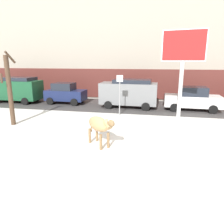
{
  "coord_description": "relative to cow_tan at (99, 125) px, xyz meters",
  "views": [
    {
      "loc": [
        1.91,
        -8.55,
        3.8
      ],
      "look_at": [
        -0.22,
        2.11,
        1.1
      ],
      "focal_mm": 33.36,
      "sensor_mm": 36.0,
      "label": 1
    }
  ],
  "objects": [
    {
      "name": "street_sign",
      "position": [
        -0.0,
        5.63,
        0.68
      ],
      "size": [
        0.44,
        0.08,
        2.82
      ],
      "color": "gray",
      "rests_on": "ground"
    },
    {
      "name": "building_facade",
      "position": [
        0.39,
        14.58,
        5.49
      ],
      "size": [
        44.0,
        6.1,
        13.0
      ],
      "color": "#A39989",
      "rests_on": "ground"
    },
    {
      "name": "car_grey_van",
      "position": [
        0.33,
        8.29,
        0.25
      ],
      "size": [
        4.64,
        2.21,
        2.32
      ],
      "color": "slate",
      "rests_on": "ground"
    },
    {
      "name": "billboard",
      "position": [
        3.93,
        4.7,
        3.32
      ],
      "size": [
        2.51,
        0.66,
        5.56
      ],
      "color": "silver",
      "rests_on": "ground"
    },
    {
      "name": "car_navy_hatchback",
      "position": [
        -5.46,
        8.79,
        -0.07
      ],
      "size": [
        3.54,
        1.99,
        1.86
      ],
      "color": "#19234C",
      "rests_on": "ground"
    },
    {
      "name": "road_strip",
      "position": [
        0.39,
        8.79,
        -0.99
      ],
      "size": [
        60.0,
        5.6,
        0.01
      ],
      "primitive_type": "cube",
      "color": "#423F3F",
      "rests_on": "ground"
    },
    {
      "name": "bare_tree_right_lot",
      "position": [
        -5.98,
        2.11,
        1.16
      ],
      "size": [
        0.97,
        0.87,
        4.31
      ],
      "color": "#4C3828",
      "rests_on": "ground"
    },
    {
      "name": "pedestrian_near_billboard",
      "position": [
        2.24,
        12.11,
        -0.11
      ],
      "size": [
        0.36,
        0.24,
        1.73
      ],
      "color": "#282833",
      "rests_on": "ground"
    },
    {
      "name": "car_darkgreen_van",
      "position": [
        -10.15,
        8.45,
        0.25
      ],
      "size": [
        4.64,
        2.21,
        2.32
      ],
      "color": "#194C2D",
      "rests_on": "ground"
    },
    {
      "name": "car_white_sedan",
      "position": [
        5.31,
        8.25,
        -0.09
      ],
      "size": [
        4.24,
        2.06,
        1.84
      ],
      "color": "white",
      "rests_on": "ground"
    },
    {
      "name": "pedestrian_by_cars",
      "position": [
        6.46,
        12.11,
        -0.11
      ],
      "size": [
        0.36,
        0.24,
        1.73
      ],
      "color": "#282833",
      "rests_on": "ground"
    },
    {
      "name": "cow_tan",
      "position": [
        0.0,
        0.0,
        0.0
      ],
      "size": [
        1.66,
        1.61,
        1.54
      ],
      "color": "tan",
      "rests_on": "ground"
    },
    {
      "name": "ground_plane",
      "position": [
        0.39,
        -0.06,
        -0.99
      ],
      "size": [
        120.0,
        120.0,
        0.0
      ],
      "primitive_type": "plane",
      "color": "white"
    }
  ]
}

